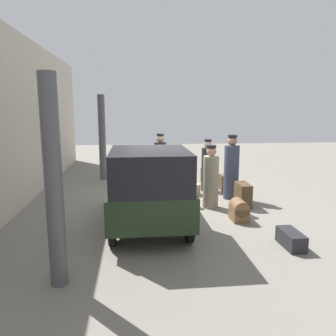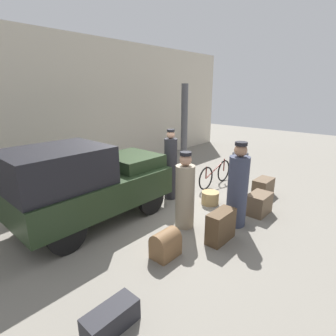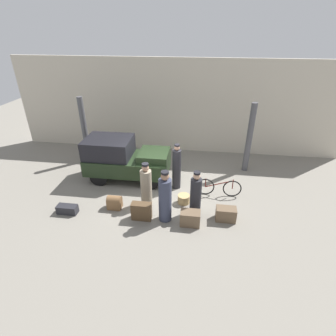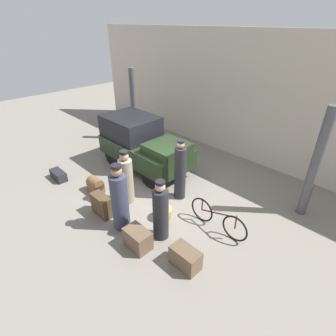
% 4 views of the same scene
% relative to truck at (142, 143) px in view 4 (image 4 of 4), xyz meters
% --- Properties ---
extents(ground_plane, '(30.00, 30.00, 0.00)m').
position_rel_truck_xyz_m(ground_plane, '(1.73, -0.82, -0.95)').
color(ground_plane, gray).
extents(station_building_facade, '(16.00, 0.15, 4.50)m').
position_rel_truck_xyz_m(station_building_facade, '(1.73, 3.25, 1.30)').
color(station_building_facade, beige).
rests_on(station_building_facade, ground).
extents(canopy_pillar_left, '(0.25, 0.25, 3.04)m').
position_rel_truck_xyz_m(canopy_pillar_left, '(-2.21, 1.42, 0.57)').
color(canopy_pillar_left, '#4C4C51').
rests_on(canopy_pillar_left, ground).
extents(canopy_pillar_right, '(0.25, 0.25, 3.04)m').
position_rel_truck_xyz_m(canopy_pillar_right, '(5.14, 1.42, 0.57)').
color(canopy_pillar_right, '#4C4C51').
rests_on(canopy_pillar_right, ground).
extents(truck, '(3.37, 1.62, 1.77)m').
position_rel_truck_xyz_m(truck, '(0.00, 0.00, 0.00)').
color(truck, black).
rests_on(truck, ground).
extents(bicycle, '(1.70, 0.04, 0.73)m').
position_rel_truck_xyz_m(bicycle, '(3.88, -0.80, -0.59)').
color(bicycle, black).
rests_on(bicycle, ground).
extents(wicker_basket, '(0.44, 0.44, 0.32)m').
position_rel_truck_xyz_m(wicker_basket, '(2.62, -1.45, -0.79)').
color(wicker_basket, tan).
rests_on(wicker_basket, ground).
extents(porter_with_bicycle, '(0.42, 0.42, 1.82)m').
position_rel_truck_xyz_m(porter_with_bicycle, '(2.08, -2.45, -0.12)').
color(porter_with_bicycle, '#33384C').
rests_on(porter_with_bicycle, ground).
extents(porter_lifting_near_truck, '(0.34, 0.34, 1.87)m').
position_rel_truck_xyz_m(porter_lifting_near_truck, '(2.24, -0.44, -0.08)').
color(porter_lifting_near_truck, '#232328').
rests_on(porter_lifting_near_truck, ground).
extents(porter_carrying_trunk, '(0.40, 0.40, 1.64)m').
position_rel_truck_xyz_m(porter_carrying_trunk, '(1.29, -1.67, -0.21)').
color(porter_carrying_trunk, gray).
rests_on(porter_carrying_trunk, ground).
extents(porter_standing_middle, '(0.38, 0.38, 1.62)m').
position_rel_truck_xyz_m(porter_standing_middle, '(3.05, -1.98, -0.21)').
color(porter_standing_middle, '#232328').
rests_on(porter_standing_middle, ground).
extents(suitcase_tan_flat, '(0.66, 0.39, 0.47)m').
position_rel_truck_xyz_m(suitcase_tan_flat, '(4.08, -2.23, -0.71)').
color(suitcase_tan_flat, brown).
rests_on(suitcase_tan_flat, ground).
extents(trunk_wicker_pale, '(0.64, 0.42, 0.49)m').
position_rel_truck_xyz_m(trunk_wicker_pale, '(2.93, -2.61, -0.70)').
color(trunk_wicker_pale, brown).
rests_on(trunk_wicker_pale, ground).
extents(trunk_large_brown, '(0.69, 0.31, 0.30)m').
position_rel_truck_xyz_m(trunk_large_brown, '(-1.31, -2.59, -0.80)').
color(trunk_large_brown, '#232328').
rests_on(trunk_large_brown, ground).
extents(trunk_umber_medium, '(0.66, 0.29, 0.61)m').
position_rel_truck_xyz_m(trunk_umber_medium, '(1.30, -2.54, -0.64)').
color(trunk_umber_medium, '#4C3823').
rests_on(trunk_umber_medium, ground).
extents(trunk_barrel_dark, '(0.48, 0.36, 0.49)m').
position_rel_truck_xyz_m(trunk_barrel_dark, '(0.22, -2.09, -0.71)').
color(trunk_barrel_dark, brown).
rests_on(trunk_barrel_dark, ground).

